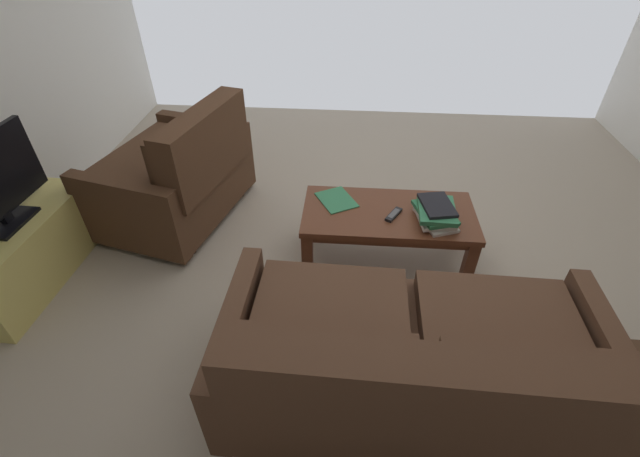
{
  "coord_description": "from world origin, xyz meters",
  "views": [
    {
      "loc": [
        0.2,
        2.31,
        2.04
      ],
      "look_at": [
        0.34,
        0.6,
        0.68
      ],
      "focal_mm": 23.82,
      "sensor_mm": 36.0,
      "label": 1
    }
  ],
  "objects_px": {
    "loveseat_near": "(178,174)",
    "tv_remote": "(394,215)",
    "book_stack": "(436,213)",
    "loose_magazine": "(336,200)",
    "coffee_table": "(388,220)",
    "tv_stand": "(26,252)",
    "sofa_main": "(413,365)"
  },
  "relations": [
    {
      "from": "tv_stand",
      "to": "loose_magazine",
      "type": "height_order",
      "value": "tv_stand"
    },
    {
      "from": "tv_stand",
      "to": "loveseat_near",
      "type": "bearing_deg",
      "value": -134.87
    },
    {
      "from": "sofa_main",
      "to": "loveseat_near",
      "type": "bearing_deg",
      "value": -42.88
    },
    {
      "from": "book_stack",
      "to": "loose_magazine",
      "type": "height_order",
      "value": "book_stack"
    },
    {
      "from": "sofa_main",
      "to": "loose_magazine",
      "type": "height_order",
      "value": "sofa_main"
    },
    {
      "from": "loveseat_near",
      "to": "coffee_table",
      "type": "bearing_deg",
      "value": 165.01
    },
    {
      "from": "coffee_table",
      "to": "tv_stand",
      "type": "distance_m",
      "value": 2.35
    },
    {
      "from": "loveseat_near",
      "to": "loose_magazine",
      "type": "relative_size",
      "value": 4.87
    },
    {
      "from": "coffee_table",
      "to": "tv_stand",
      "type": "height_order",
      "value": "tv_stand"
    },
    {
      "from": "coffee_table",
      "to": "tv_stand",
      "type": "xyz_separation_m",
      "value": [
        2.32,
        0.36,
        -0.13
      ]
    },
    {
      "from": "sofa_main",
      "to": "tv_stand",
      "type": "distance_m",
      "value": 2.5
    },
    {
      "from": "book_stack",
      "to": "loose_magazine",
      "type": "xyz_separation_m",
      "value": [
        0.63,
        -0.18,
        -0.06
      ]
    },
    {
      "from": "coffee_table",
      "to": "loose_magazine",
      "type": "xyz_separation_m",
      "value": [
        0.35,
        -0.1,
        0.07
      ]
    },
    {
      "from": "tv_stand",
      "to": "loose_magazine",
      "type": "relative_size",
      "value": 4.01
    },
    {
      "from": "loveseat_near",
      "to": "tv_stand",
      "type": "height_order",
      "value": "loveseat_near"
    },
    {
      "from": "coffee_table",
      "to": "book_stack",
      "type": "distance_m",
      "value": 0.32
    },
    {
      "from": "loveseat_near",
      "to": "tv_stand",
      "type": "bearing_deg",
      "value": 45.13
    },
    {
      "from": "sofa_main",
      "to": "tv_stand",
      "type": "xyz_separation_m",
      "value": [
        2.39,
        -0.73,
        -0.11
      ]
    },
    {
      "from": "sofa_main",
      "to": "loose_magazine",
      "type": "relative_size",
      "value": 6.76
    },
    {
      "from": "tv_remote",
      "to": "loose_magazine",
      "type": "distance_m",
      "value": 0.4
    },
    {
      "from": "sofa_main",
      "to": "tv_remote",
      "type": "relative_size",
      "value": 11.22
    },
    {
      "from": "loveseat_near",
      "to": "book_stack",
      "type": "height_order",
      "value": "loveseat_near"
    },
    {
      "from": "loveseat_near",
      "to": "tv_remote",
      "type": "relative_size",
      "value": 8.08
    },
    {
      "from": "tv_stand",
      "to": "tv_remote",
      "type": "xyz_separation_m",
      "value": [
        -2.35,
        -0.31,
        0.2
      ]
    },
    {
      "from": "loveseat_near",
      "to": "coffee_table",
      "type": "relative_size",
      "value": 1.16
    },
    {
      "from": "book_stack",
      "to": "tv_remote",
      "type": "relative_size",
      "value": 2.16
    },
    {
      "from": "coffee_table",
      "to": "tv_remote",
      "type": "height_order",
      "value": "tv_remote"
    },
    {
      "from": "loose_magazine",
      "to": "coffee_table",
      "type": "bearing_deg",
      "value": 134.49
    },
    {
      "from": "coffee_table",
      "to": "tv_remote",
      "type": "xyz_separation_m",
      "value": [
        -0.03,
        0.04,
        0.08
      ]
    },
    {
      "from": "loveseat_near",
      "to": "loose_magazine",
      "type": "xyz_separation_m",
      "value": [
        -1.21,
        0.31,
        0.05
      ]
    },
    {
      "from": "tv_remote",
      "to": "loose_magazine",
      "type": "bearing_deg",
      "value": -21.43
    },
    {
      "from": "tv_stand",
      "to": "book_stack",
      "type": "height_order",
      "value": "book_stack"
    }
  ]
}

